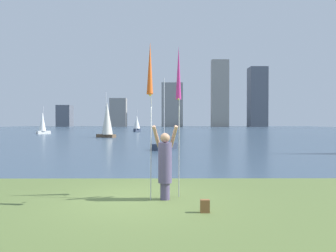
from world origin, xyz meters
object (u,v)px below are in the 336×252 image
Objects in this scene: sailboat_0 at (107,120)px; sailboat_5 at (43,124)px; kite_flag_right at (179,76)px; sailboat_2 at (137,123)px; bag at (205,206)px; sailboat_3 at (164,145)px; kite_flag_left at (150,71)px; person at (165,163)px.

sailboat_5 is (-12.46, 10.40, -0.61)m from sailboat_0.
kite_flag_right is 46.50m from sailboat_5.
sailboat_5 is (-20.49, 41.71, -1.68)m from kite_flag_right.
sailboat_2 is 18.41m from sailboat_5.
sailboat_5 is (-21.03, 43.39, 1.54)m from bag.
bag is 0.05× the size of sailboat_0.
sailboat_0 is (-8.56, 32.99, 2.14)m from bag.
sailboat_3 reaches higher than kite_flag_right.
bag is at bearing -75.45° from sailboat_0.
bag is (1.30, -0.83, -3.21)m from kite_flag_left.
bag is at bearing -72.18° from kite_flag_right.
sailboat_3 is at bearing -54.18° from sailboat_5.
sailboat_0 reaches higher than sailboat_3.
kite_flag_right is at bearing 57.14° from person.
person is 0.38× the size of sailboat_3.
kite_flag_left reaches higher than bag.
sailboat_5 is (-14.20, -11.71, 0.05)m from sailboat_2.
sailboat_5 is at bearing -140.49° from sailboat_2.
kite_flag_right reaches higher than bag.
kite_flag_left is at bearing -84.19° from sailboat_2.
sailboat_0 is 18.95m from sailboat_3.
bag is 55.55m from sailboat_2.
sailboat_0 is at bearing 113.49° from sailboat_3.
kite_flag_left reaches higher than person.
bag is 34.15m from sailboat_0.
kite_flag_right is at bearing 107.82° from bag.
bag is (0.54, -1.68, -3.22)m from kite_flag_right.
bag is 0.07× the size of sailboat_2.
bag is 48.24m from sailboat_5.
sailboat_2 is 39.83m from sailboat_3.
person is 2.47m from kite_flag_right.
kite_flag_left is at bearing 147.38° from bag.
kite_flag_right is at bearing -87.91° from sailboat_3.
sailboat_0 is 22.19m from sailboat_2.
sailboat_5 reaches higher than kite_flag_right.
person is 14.53m from sailboat_3.
person is at bearing -89.47° from sailboat_3.
sailboat_2 is 0.98× the size of sailboat_5.
person is at bearing -83.75° from sailboat_2.
person is 0.45× the size of sailboat_2.
kite_flag_right is 53.82m from sailboat_2.
kite_flag_left is 0.70× the size of sailboat_0.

